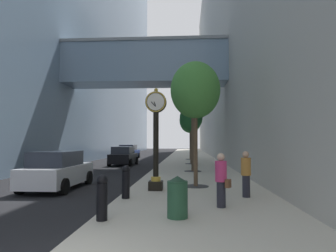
% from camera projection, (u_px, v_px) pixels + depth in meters
% --- Properties ---
extents(ground_plane, '(110.00, 110.00, 0.00)m').
position_uv_depth(ground_plane, '(164.00, 161.00, 30.99)').
color(ground_plane, black).
rests_on(ground_plane, ground).
extents(sidewalk_right, '(5.59, 80.00, 0.14)m').
position_uv_depth(sidewalk_right, '(191.00, 159.00, 33.81)').
color(sidewalk_right, beige).
rests_on(sidewalk_right, ground).
extents(building_block_right, '(9.00, 80.00, 31.34)m').
position_uv_depth(building_block_right, '(254.00, 23.00, 34.16)').
color(building_block_right, '#B7B2A8').
rests_on(building_block_right, ground).
extents(street_clock, '(0.84, 0.55, 4.07)m').
position_uv_depth(street_clock, '(156.00, 134.00, 11.91)').
color(street_clock, black).
rests_on(street_clock, sidewalk_right).
extents(bollard_nearest, '(0.28, 0.28, 1.11)m').
position_uv_depth(bollard_nearest, '(102.00, 196.00, 7.27)').
color(bollard_nearest, black).
rests_on(bollard_nearest, sidewalk_right).
extents(bollard_second, '(0.28, 0.28, 1.11)m').
position_uv_depth(bollard_second, '(126.00, 181.00, 10.10)').
color(bollard_second, black).
rests_on(bollard_second, sidewalk_right).
extents(street_tree_near, '(2.16, 2.16, 5.40)m').
position_uv_depth(street_tree_near, '(195.00, 91.00, 12.94)').
color(street_tree_near, '#333335').
rests_on(street_tree_near, sidewalk_right).
extents(street_tree_mid_near, '(2.27, 2.27, 6.56)m').
position_uv_depth(street_tree_mid_near, '(192.00, 91.00, 19.45)').
color(street_tree_mid_near, '#333335').
rests_on(street_tree_mid_near, sidewalk_right).
extents(street_tree_mid_far, '(1.98, 1.98, 5.12)m').
position_uv_depth(street_tree_mid_far, '(191.00, 118.00, 25.84)').
color(street_tree_mid_far, '#333335').
rests_on(street_tree_mid_far, sidewalk_right).
extents(street_tree_far, '(2.34, 2.34, 5.54)m').
position_uv_depth(street_tree_far, '(190.00, 121.00, 32.30)').
color(street_tree_far, '#333335').
rests_on(street_tree_far, sidewalk_right).
extents(trash_bin, '(0.53, 0.53, 1.05)m').
position_uv_depth(trash_bin, '(177.00, 196.00, 7.53)').
color(trash_bin, '#234C33').
rests_on(trash_bin, sidewalk_right).
extents(pedestrian_walking, '(0.52, 0.46, 1.58)m').
position_uv_depth(pedestrian_walking, '(221.00, 179.00, 8.73)').
color(pedestrian_walking, '#23232D').
rests_on(pedestrian_walking, sidewalk_right).
extents(pedestrian_by_clock, '(0.47, 0.47, 1.58)m').
position_uv_depth(pedestrian_by_clock, '(246.00, 173.00, 10.33)').
color(pedestrian_by_clock, '#23232D').
rests_on(pedestrian_by_clock, sidewalk_right).
extents(car_white_near, '(2.00, 4.21, 1.64)m').
position_uv_depth(car_white_near, '(58.00, 171.00, 12.97)').
color(car_white_near, silver).
rests_on(car_white_near, ground).
extents(car_black_mid, '(2.06, 4.04, 1.62)m').
position_uv_depth(car_black_mid, '(123.00, 156.00, 25.89)').
color(car_black_mid, black).
rests_on(car_black_mid, ground).
extents(car_blue_far, '(2.15, 4.48, 1.66)m').
position_uv_depth(car_blue_far, '(129.00, 152.00, 35.70)').
color(car_blue_far, navy).
rests_on(car_blue_far, ground).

